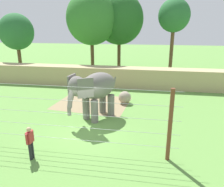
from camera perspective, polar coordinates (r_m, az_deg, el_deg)
name	(u,v)px	position (r m, az deg, el deg)	size (l,w,h in m)	color
ground_plane	(85,131)	(13.90, -6.81, -9.53)	(120.00, 120.00, 0.00)	#609342
dirt_patch	(92,103)	(18.48, -5.04, -2.47)	(5.77, 4.56, 0.01)	#937F5B
embankment_wall	(113,77)	(23.25, 0.31, 4.32)	(36.00, 1.80, 1.99)	tan
elephant	(95,89)	(14.87, -4.43, 1.25)	(3.23, 3.90, 3.23)	slate
enrichment_ball	(125,97)	(18.27, 3.28, -0.99)	(1.01, 1.01, 1.01)	gray
cable_fence	(72,118)	(11.24, -10.28, -6.28)	(10.47, 0.20, 3.57)	brown
zookeeper	(30,141)	(11.50, -20.20, -11.45)	(0.25, 0.59, 1.67)	#232328
tree_far_left	(91,18)	(28.78, -5.30, 18.58)	(6.13, 6.13, 10.12)	brown
tree_left_of_centre	(174,16)	(29.06, 15.61, 18.53)	(3.75, 3.75, 9.19)	brown
tree_behind_wall	(16,32)	(30.67, -23.26, 14.27)	(4.16, 4.16, 7.52)	brown
tree_right_of_centre	(119,19)	(30.33, 1.88, 18.49)	(6.22, 6.22, 10.12)	brown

